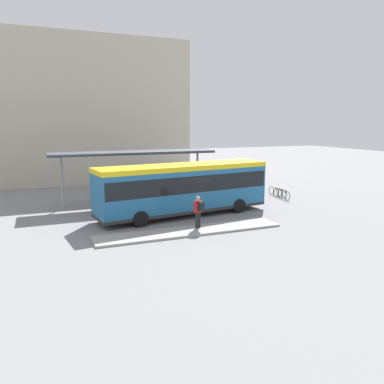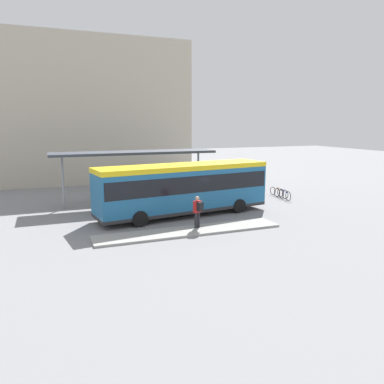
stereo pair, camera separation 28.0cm
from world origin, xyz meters
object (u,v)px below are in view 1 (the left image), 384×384
at_px(bicycle_blue, 284,195).
at_px(bicycle_white, 275,191).
at_px(potted_planter_near_shelter, 98,204).
at_px(bicycle_orange, 280,193).
at_px(city_bus, 184,186).
at_px(pedestrian_waiting, 199,210).

bearing_deg(bicycle_blue, bicycle_white, -6.49).
xyz_separation_m(bicycle_white, potted_planter_near_shelter, (-14.56, -1.14, 0.37)).
relative_size(bicycle_orange, potted_planter_near_shelter, 1.18).
height_order(city_bus, bicycle_blue, city_bus).
bearing_deg(potted_planter_near_shelter, bicycle_orange, 1.35).
relative_size(bicycle_white, potted_planter_near_shelter, 1.17).
bearing_deg(pedestrian_waiting, bicycle_orange, -81.74).
height_order(bicycle_blue, bicycle_orange, bicycle_blue).
bearing_deg(city_bus, bicycle_orange, 7.93).
height_order(city_bus, bicycle_white, city_bus).
distance_m(pedestrian_waiting, potted_planter_near_shelter, 7.47).
xyz_separation_m(city_bus, pedestrian_waiting, (-0.47, -3.50, -0.78)).
relative_size(bicycle_orange, bicycle_white, 1.01).
xyz_separation_m(bicycle_blue, bicycle_orange, (0.21, 0.80, -0.03)).
bearing_deg(city_bus, bicycle_white, 12.18).
bearing_deg(pedestrian_waiting, potted_planter_near_shelter, 15.14).
bearing_deg(bicycle_orange, pedestrian_waiting, 114.45).
height_order(pedestrian_waiting, bicycle_blue, pedestrian_waiting).
xyz_separation_m(pedestrian_waiting, bicycle_blue, (9.54, 5.33, -0.77)).
distance_m(city_bus, pedestrian_waiting, 3.62).
bearing_deg(bicycle_orange, potted_planter_near_shelter, 83.63).
bearing_deg(bicycle_white, potted_planter_near_shelter, 88.36).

